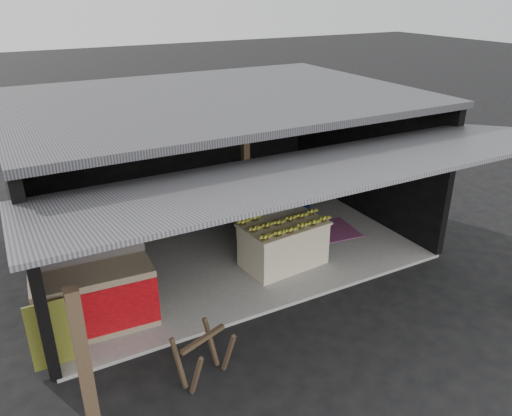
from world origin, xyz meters
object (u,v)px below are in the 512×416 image
white_crate (261,219)px  water_barrel (308,234)px  banana_table (283,244)px  neighbor_stall (95,297)px  plastic_chair (293,200)px  sawhorse (204,353)px

white_crate → water_barrel: bearing=-36.7°
banana_table → neighbor_stall: bearing=179.1°
water_barrel → plastic_chair: 1.08m
white_crate → neighbor_stall: 3.74m
neighbor_stall → plastic_chair: (4.50, 1.62, 0.04)m
sawhorse → water_barrel: sawhorse is taller
water_barrel → plastic_chair: plastic_chair is taller
neighbor_stall → sawhorse: (0.98, -1.75, -0.15)m
neighbor_stall → water_barrel: neighbor_stall is taller
sawhorse → neighbor_stall: bearing=99.9°
water_barrel → plastic_chair: size_ratio=0.53×
neighbor_stall → white_crate: bearing=23.3°
sawhorse → plastic_chair: bearing=24.3°
sawhorse → plastic_chair: plastic_chair is taller
banana_table → white_crate: (0.09, 1.02, 0.05)m
sawhorse → white_crate: bearing=30.5°
white_crate → plastic_chair: (0.99, 0.35, 0.10)m
banana_table → white_crate: size_ratio=1.69×
banana_table → neighbor_stall: 3.43m
neighbor_stall → water_barrel: size_ratio=3.45×
banana_table → water_barrel: bearing=20.2°
banana_table → white_crate: 1.03m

